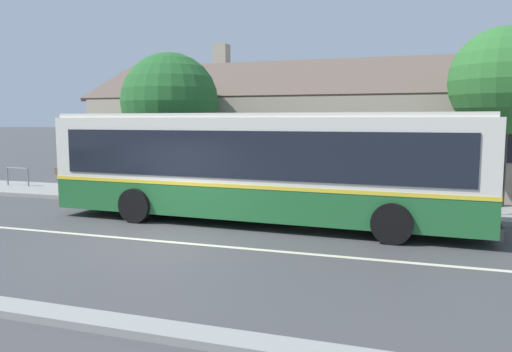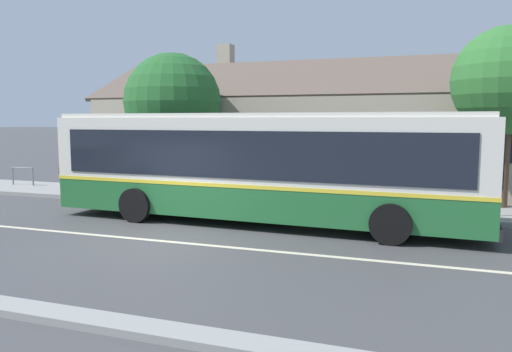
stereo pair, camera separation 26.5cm
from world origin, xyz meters
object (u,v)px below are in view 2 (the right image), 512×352
at_px(bus_stop_sign, 476,166).
at_px(bike_rack, 23,173).
at_px(street_tree_primary, 507,82).
at_px(bench_down_street, 178,184).
at_px(transit_bus, 260,164).
at_px(street_tree_secondary, 173,102).
at_px(bench_by_building, 80,181).

distance_m(bus_stop_sign, bike_rack, 17.92).
bearing_deg(street_tree_primary, bench_down_street, -173.41).
bearing_deg(transit_bus, street_tree_secondary, 140.83).
bearing_deg(bike_rack, bus_stop_sign, -4.03).
bearing_deg(bench_by_building, street_tree_secondary, 24.52).
relative_size(transit_bus, bench_by_building, 7.28).
bearing_deg(street_tree_primary, bus_stop_sign, -113.31).
bearing_deg(bus_stop_sign, street_tree_primary, 66.69).
relative_size(street_tree_secondary, bus_stop_sign, 2.32).
relative_size(street_tree_primary, bike_rack, 5.09).
bearing_deg(bus_stop_sign, street_tree_secondary, 169.39).
height_order(bench_by_building, bench_down_street, same).
bearing_deg(street_tree_secondary, bench_by_building, -155.48).
bearing_deg(bench_down_street, transit_bus, -35.11).
relative_size(transit_bus, bench_down_street, 6.94).
bearing_deg(transit_bus, bus_stop_sign, 19.73).
xyz_separation_m(transit_bus, bike_rack, (-12.01, 3.35, -1.01)).
distance_m(street_tree_primary, bus_stop_sign, 3.47).
height_order(bench_down_street, street_tree_primary, street_tree_primary).
bearing_deg(bench_by_building, transit_bus, -17.30).
distance_m(bench_down_street, bike_rack, 7.74).
height_order(street_tree_secondary, bus_stop_sign, street_tree_secondary).
bearing_deg(bus_stop_sign, bike_rack, 175.97).
bearing_deg(transit_bus, bench_down_street, 144.89).
bearing_deg(street_tree_secondary, bus_stop_sign, -10.61).
distance_m(bench_by_building, street_tree_primary, 15.69).
bearing_deg(street_tree_primary, transit_bus, -147.70).
xyz_separation_m(bus_stop_sign, bike_rack, (-17.85, 1.26, -0.96)).
xyz_separation_m(street_tree_primary, bike_rack, (-18.79, -0.93, -3.48)).
height_order(transit_bus, bench_down_street, transit_bus).
bearing_deg(bench_down_street, bus_stop_sign, -5.17).
bearing_deg(bike_rack, street_tree_primary, 2.85).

